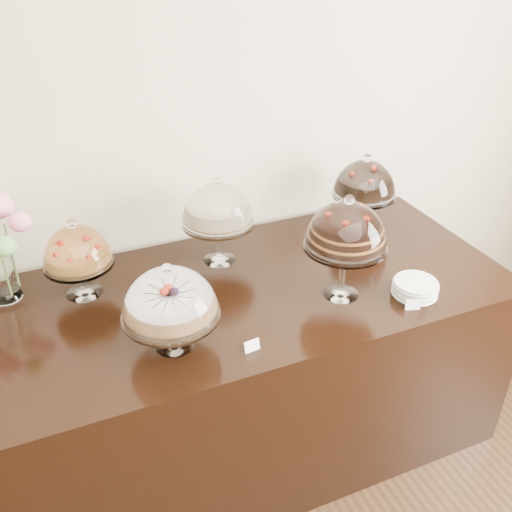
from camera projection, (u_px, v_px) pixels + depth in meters
name	position (u px, v px, depth m)	size (l,w,h in m)	color
wall_back	(154.00, 117.00, 2.46)	(5.00, 0.04, 3.00)	beige
display_counter	(252.00, 367.00, 2.65)	(2.20, 1.00, 0.90)	black
cake_stand_sugar_sponge	(170.00, 298.00, 1.98)	(0.35, 0.35, 0.35)	white
cake_stand_choco_layer	(347.00, 229.00, 2.21)	(0.33, 0.33, 0.45)	white
cake_stand_cheesecake	(218.00, 208.00, 2.47)	(0.32, 0.32, 0.41)	white
cake_stand_dark_choco	(365.00, 182.00, 2.72)	(0.31, 0.31, 0.39)	white
cake_stand_fruit_tart	(77.00, 250.00, 2.27)	(0.28, 0.28, 0.35)	white
plate_stack	(415.00, 288.00, 2.35)	(0.18, 0.18, 0.06)	silver
price_card_left	(252.00, 346.00, 2.05)	(0.06, 0.01, 0.04)	white
price_card_right	(413.00, 305.00, 2.27)	(0.06, 0.01, 0.04)	white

